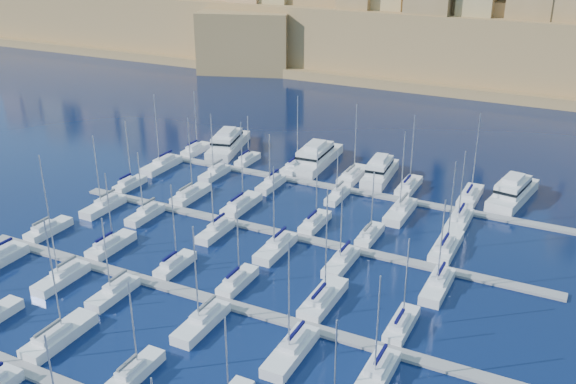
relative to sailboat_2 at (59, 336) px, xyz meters
The scene contains 46 objects.
ground 30.82m from the sailboat_2, 65.30° to the left, with size 600.00×600.00×0.00m, color black.
pontoon_mid_near 20.54m from the sailboat_2, 51.15° to the left, with size 84.00×2.00×0.40m, color slate.
pontoon_mid_far 40.11m from the sailboat_2, 71.28° to the left, with size 84.00×2.00×0.40m, color slate.
pontoon_far 61.36m from the sailboat_2, 77.89° to the left, with size 84.00×2.00×0.40m, color slate.
sailboat_2 is the anchor object (origin of this frame).
sailboat_3 12.68m from the sailboat_2, ahead, with size 2.39×7.97×12.46m.
sailboat_12 31.49m from the sailboat_2, 137.82° to the left, with size 2.56×8.53×13.84m.
sailboat_13 23.79m from the sailboat_2, 115.84° to the left, with size 2.72×9.07×12.94m.
sailboat_14 20.93m from the sailboat_2, 83.80° to the left, with size 2.35×7.84×13.63m.
sailboat_15 24.58m from the sailboat_2, 58.35° to the left, with size 2.43×8.09×12.52m.
sailboat_16 33.77m from the sailboat_2, 40.83° to the left, with size 3.13×10.43×16.78m.
sailboat_17 42.33m from the sailboat_2, 29.78° to the left, with size 2.49×8.29×12.94m.
sailboat_19 14.54m from the sailboat_2, 133.17° to the left, with size 2.70×9.00×14.75m.
sailboat_20 10.87m from the sailboat_2, 93.81° to the left, with size 2.55×8.50×12.46m.
sailboat_21 17.37m from the sailboat_2, 36.42° to the left, with size 2.88×9.59×14.76m.
sailboat_22 28.56m from the sailboat_2, 20.61° to the left, with size 3.03×10.11×15.87m.
sailboat_23 38.55m from the sailboat_2, 15.45° to the left, with size 2.90×9.68×14.22m.
sailboat_24 49.05m from the sailboat_2, 119.44° to the left, with size 2.30×7.66×13.54m.
sailboat_25 44.97m from the sailboat_2, 103.74° to the left, with size 2.89×9.62×15.66m.
sailboat_26 43.87m from the sailboat_2, 89.89° to the left, with size 3.00×10.00×16.24m.
sailboat_27 45.59m from the sailboat_2, 71.03° to the left, with size 2.54×8.47×13.69m.
sailboat_28 49.45m from the sailboat_2, 60.11° to the left, with size 2.40×7.99×11.69m.
sailboat_29 57.47m from the sailboat_2, 50.29° to the left, with size 3.21×10.71×14.97m.
sailboat_30 38.93m from the sailboat_2, 123.55° to the left, with size 2.80×9.32×14.33m.
sailboat_31 35.38m from the sailboat_2, 111.08° to the left, with size 2.45×8.17×12.48m.
sailboat_32 32.99m from the sailboat_2, 87.23° to the left, with size 2.48×8.28×11.45m.
sailboat_33 34.81m from the sailboat_2, 67.84° to the left, with size 2.92×9.74×14.67m.
sailboat_34 40.43m from the sailboat_2, 53.74° to the left, with size 2.70×9.00×13.29m.
sailboat_35 50.23m from the sailboat_2, 40.05° to the left, with size 2.87×9.58×14.31m.
sailboat_36 69.40m from the sailboat_2, 110.25° to the left, with size 2.54×8.46×14.11m.
sailboat_37 65.52m from the sailboat_2, 99.32° to the left, with size 2.26×7.54×10.51m.
sailboat_38 65.65m from the sailboat_2, 89.68° to the left, with size 2.87×9.57×15.75m.
sailboat_39 67.26m from the sailboat_2, 79.08° to the left, with size 3.11×10.35×15.52m.
sailboat_40 69.97m from the sailboat_2, 69.69° to the left, with size 2.85×9.50×14.95m.
sailboat_41 75.05m from the sailboat_2, 61.48° to the left, with size 3.05×10.15×16.62m.
sailboat_42 59.28m from the sailboat_2, 114.80° to the left, with size 3.18×10.61×16.19m.
sailboat_43 56.34m from the sailboat_2, 102.87° to the left, with size 2.50×8.33×13.50m.
sailboat_44 54.93m from the sailboat_2, 89.75° to the left, with size 2.50×8.34×11.25m.
sailboat_45 57.07m from the sailboat_2, 75.93° to the left, with size 2.24×7.45×10.13m.
sailboat_46 59.98m from the sailboat_2, 63.93° to the left, with size 3.14×10.48×15.76m.
sailboat_47 65.11m from the sailboat_2, 56.00° to the left, with size 3.08×10.27×13.92m.
motor_yacht_a 72.31m from the sailboat_2, 104.92° to the left, with size 9.25×18.16×5.25m.
motor_yacht_b 70.35m from the sailboat_2, 87.75° to the left, with size 6.39×18.57×5.25m.
motor_yacht_c 70.63m from the sailboat_2, 75.66° to the left, with size 5.44×14.72×5.25m.
motor_yacht_d 81.42m from the sailboat_2, 58.33° to the left, with size 7.38×16.81×5.25m.
fortified_city 184.22m from the sailboat_2, 86.04° to the left, with size 460.00×108.95×59.52m.
Camera 1 is at (41.29, -73.71, 47.61)m, focal length 40.00 mm.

